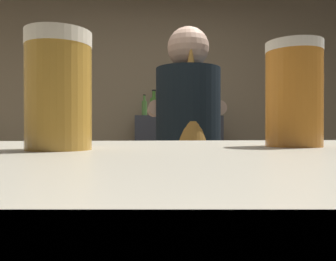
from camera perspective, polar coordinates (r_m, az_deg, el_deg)
The scene contains 13 objects.
wall_back at distance 3.65m, azimuth -1.55°, elevation 3.99°, with size 5.20×0.10×2.70m, color #947F5F.
prep_counter at distance 2.35m, azimuth 9.37°, elevation -16.38°, with size 2.10×0.60×0.88m, color #4A3525.
back_shelf at distance 3.42m, azimuth 1.67°, elevation -7.99°, with size 0.87×0.36×1.25m, color #34373F.
bartender at distance 1.75m, azimuth 3.51°, elevation -4.92°, with size 0.42×0.51×1.65m.
knife_block at distance 2.55m, azimuth 23.06°, elevation -2.58°, with size 0.10×0.08×0.28m.
mixing_bowl at distance 2.19m, azimuth -8.61°, elevation -5.03°, with size 0.21×0.21×0.06m, color slate.
chefs_knife at distance 2.21m, azimuth 9.24°, elevation -5.63°, with size 0.24×0.03×0.01m, color silver.
pint_glass_near at distance 0.48m, azimuth 20.81°, elevation 5.82°, with size 0.07×0.07×0.14m.
pint_glass_far at distance 0.40m, azimuth -18.28°, elevation 6.47°, with size 0.07×0.07×0.13m.
bottle_hot_sauce at distance 3.48m, azimuth 2.87°, elevation 3.66°, with size 0.06×0.06×0.19m.
bottle_soy at distance 3.33m, azimuth 3.75°, elevation 3.97°, with size 0.06×0.06×0.21m.
bottle_vinegar at distance 3.40m, azimuth -2.44°, elevation 4.26°, with size 0.08×0.08×0.27m.
bottle_olive_oil at distance 3.29m, azimuth -4.09°, elevation 3.98°, with size 0.05×0.05×0.21m.
Camera 1 is at (-0.19, -1.44, 1.12)m, focal length 35.43 mm.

